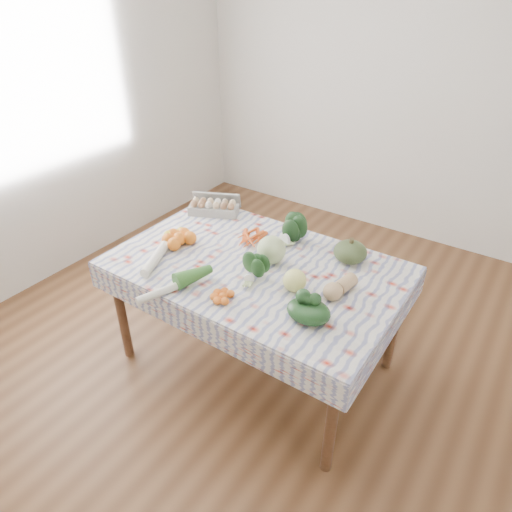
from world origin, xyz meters
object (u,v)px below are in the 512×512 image
dining_table (256,276)px  grapefruit (295,280)px  egg_carton (214,208)px  cabbage (271,250)px  butternut_squash (340,286)px  kabocha_squash (350,252)px

dining_table → grapefruit: 0.35m
dining_table → grapefruit: size_ratio=12.75×
dining_table → egg_carton: egg_carton is taller
dining_table → cabbage: cabbage is taller
cabbage → butternut_squash: bearing=-6.9°
cabbage → grapefruit: size_ratio=1.34×
dining_table → cabbage: size_ratio=9.53×
dining_table → egg_carton: bearing=148.9°
egg_carton → butternut_squash: (1.13, -0.35, 0.01)m
cabbage → grapefruit: bearing=-32.9°
cabbage → grapefruit: (0.25, -0.16, -0.02)m
dining_table → kabocha_squash: size_ratio=8.23×
dining_table → butternut_squash: butternut_squash is taller
cabbage → grapefruit: cabbage is taller
egg_carton → butternut_squash: butternut_squash is taller
butternut_squash → grapefruit: (-0.21, -0.11, 0.01)m
egg_carton → kabocha_squash: size_ratio=1.75×
egg_carton → cabbage: (0.66, -0.29, 0.04)m
dining_table → egg_carton: size_ratio=4.71×
egg_carton → butternut_squash: 1.18m
dining_table → cabbage: (0.06, 0.07, 0.17)m
egg_carton → grapefruit: bearing=-51.7°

